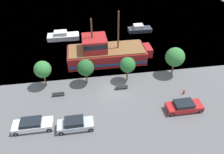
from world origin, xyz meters
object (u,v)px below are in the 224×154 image
at_px(moored_boat_dockside, 139,29).
at_px(bench_promenade_east, 122,87).
at_px(parked_car_curb_mid, 33,125).
at_px(bench_promenade_west, 58,94).
at_px(pirate_ship, 105,53).
at_px(moored_boat_outer, 63,36).
at_px(parked_car_curb_front, 75,124).
at_px(fire_hydrant, 184,92).
at_px(parked_car_curb_rear, 184,106).

xyz_separation_m(moored_boat_dockside, bench_promenade_east, (-7.89, -19.68, -0.17)).
bearing_deg(parked_car_curb_mid, bench_promenade_west, 63.24).
xyz_separation_m(pirate_ship, moored_boat_outer, (-8.01, 10.06, -1.09)).
bearing_deg(parked_car_curb_front, fire_hydrant, 14.35).
xyz_separation_m(pirate_ship, fire_hydrant, (10.63, -10.97, -1.35)).
xyz_separation_m(parked_car_curb_front, fire_hydrant, (16.39, 4.19, -0.36)).
xyz_separation_m(moored_boat_dockside, parked_car_curb_rear, (-0.17, -25.41, 0.12)).
bearing_deg(moored_boat_dockside, bench_promenade_west, -131.54).
distance_m(parked_car_curb_front, parked_car_curb_rear, 14.98).
bearing_deg(pirate_ship, parked_car_curb_front, -110.81).
xyz_separation_m(moored_boat_dockside, bench_promenade_west, (-17.56, -19.82, -0.17)).
bearing_deg(parked_car_curb_mid, fire_hydrant, 8.94).
height_order(moored_boat_outer, bench_promenade_east, moored_boat_outer).
height_order(moored_boat_dockside, parked_car_curb_mid, moored_boat_dockside).
height_order(parked_car_curb_rear, bench_promenade_west, parked_car_curb_rear).
relative_size(moored_boat_outer, fire_hydrant, 8.77).
distance_m(parked_car_curb_rear, bench_promenade_east, 9.63).
height_order(moored_boat_outer, fire_hydrant, moored_boat_outer).
bearing_deg(parked_car_curb_front, bench_promenade_east, 42.87).
xyz_separation_m(moored_boat_outer, parked_car_curb_mid, (-3.12, -24.46, 0.05)).
bearing_deg(parked_car_curb_front, moored_boat_dockside, 60.18).
xyz_separation_m(fire_hydrant, bench_promenade_east, (-9.17, 2.51, 0.04)).
distance_m(moored_boat_dockside, moored_boat_outer, 17.40).
relative_size(moored_boat_dockside, parked_car_curb_front, 1.17).
bearing_deg(moored_boat_dockside, moored_boat_outer, -176.20).
bearing_deg(moored_boat_outer, parked_car_curb_front, -84.92).
distance_m(moored_boat_outer, fire_hydrant, 28.10).
bearing_deg(bench_promenade_west, parked_car_curb_rear, -17.80).
xyz_separation_m(moored_boat_outer, bench_promenade_east, (9.47, -18.52, -0.23)).
distance_m(pirate_ship, bench_promenade_east, 8.68).
bearing_deg(bench_promenade_west, bench_promenade_east, 0.88).
xyz_separation_m(pirate_ship, parked_car_curb_rear, (9.19, -14.19, -1.02)).
relative_size(parked_car_curb_front, fire_hydrant, 5.98).
distance_m(parked_car_curb_mid, parked_car_curb_rear, 20.32).
bearing_deg(parked_car_curb_rear, fire_hydrant, 65.91).
height_order(moored_boat_dockside, moored_boat_outer, moored_boat_outer).
bearing_deg(parked_car_curb_mid, pirate_ship, 52.30).
distance_m(parked_car_curb_front, parked_car_curb_mid, 5.42).
bearing_deg(parked_car_curb_mid, parked_car_curb_rear, 0.57).
bearing_deg(moored_boat_outer, bench_promenade_west, -90.62).
height_order(pirate_ship, moored_boat_outer, pirate_ship).
relative_size(pirate_ship, parked_car_curb_rear, 3.07).
bearing_deg(moored_boat_dockside, bench_promenade_east, -111.86).
xyz_separation_m(fire_hydrant, bench_promenade_west, (-18.84, 2.36, 0.03)).
bearing_deg(bench_promenade_west, fire_hydrant, -7.15).
xyz_separation_m(parked_car_curb_mid, fire_hydrant, (21.76, 3.42, -0.31)).
height_order(moored_boat_dockside, parked_car_curb_rear, moored_boat_dockside).
relative_size(pirate_ship, bench_promenade_east, 8.00).
relative_size(parked_car_curb_front, parked_car_curb_rear, 0.92).
height_order(moored_boat_outer, parked_car_curb_mid, moored_boat_outer).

